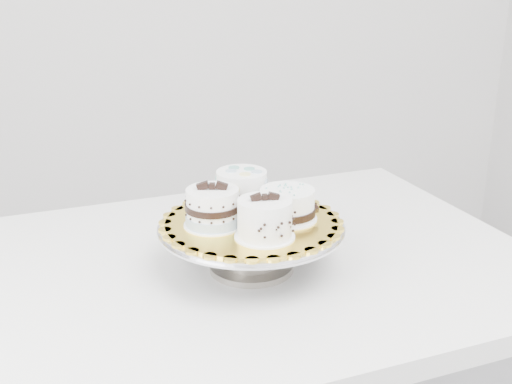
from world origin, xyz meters
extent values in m
cube|color=white|center=(0.13, 0.22, 0.73)|extent=(1.34, 0.99, 0.04)
cube|color=white|center=(0.65, 0.65, 0.35)|extent=(0.06, 0.06, 0.71)
cylinder|color=gray|center=(0.19, 0.18, 0.76)|extent=(0.16, 0.16, 0.01)
cylinder|color=gray|center=(0.19, 0.18, 0.79)|extent=(0.10, 0.10, 0.09)
cylinder|color=silver|center=(0.19, 0.18, 0.84)|extent=(0.34, 0.34, 0.01)
cylinder|color=silver|center=(0.19, 0.18, 0.84)|extent=(0.35, 0.35, 0.00)
cylinder|color=gold|center=(0.19, 0.18, 0.85)|extent=(0.40, 0.40, 0.00)
cylinder|color=white|center=(0.19, 0.10, 0.85)|extent=(0.11, 0.11, 0.00)
cylinder|color=white|center=(0.19, 0.10, 0.89)|extent=(0.10, 0.10, 0.07)
cylinder|color=white|center=(0.11, 0.17, 0.85)|extent=(0.11, 0.11, 0.00)
cylinder|color=white|center=(0.11, 0.17, 0.89)|extent=(0.12, 0.12, 0.07)
cylinder|color=#9FB8C9|center=(0.11, 0.17, 0.86)|extent=(0.10, 0.10, 0.02)
cylinder|color=black|center=(0.11, 0.17, 0.89)|extent=(0.10, 0.10, 0.01)
cylinder|color=white|center=(0.19, 0.26, 0.85)|extent=(0.11, 0.11, 0.00)
cylinder|color=white|center=(0.19, 0.26, 0.89)|extent=(0.13, 0.13, 0.07)
cylinder|color=white|center=(0.25, 0.17, 0.85)|extent=(0.11, 0.11, 0.00)
cylinder|color=white|center=(0.25, 0.17, 0.88)|extent=(0.11, 0.11, 0.06)
cylinder|color=black|center=(0.25, 0.17, 0.87)|extent=(0.11, 0.11, 0.01)
camera|label=1|loc=(-0.07, -0.90, 1.31)|focal=45.00mm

